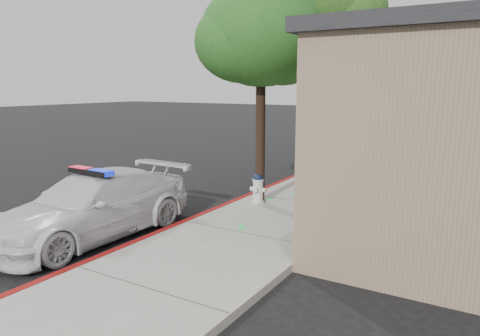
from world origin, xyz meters
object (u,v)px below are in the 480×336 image
object	(u,v)px
street_tree_mid	(315,7)
street_tree_near	(261,39)
police_car	(93,205)
fire_hydrant	(258,188)
street_tree_far	(376,68)

from	to	relation	value
street_tree_mid	street_tree_near	bearing A→B (deg)	-100.63
street_tree_near	street_tree_mid	xyz separation A→B (m)	(0.44, 2.34, 1.06)
police_car	fire_hydrant	size ratio (longest dim) A/B	6.02
fire_hydrant	street_tree_near	bearing A→B (deg)	66.59
police_car	fire_hydrant	bearing A→B (deg)	65.26
police_car	street_tree_near	world-z (taller)	street_tree_near
fire_hydrant	street_tree_mid	xyz separation A→B (m)	(0.46, 2.41, 4.82)
fire_hydrant	street_tree_far	bearing A→B (deg)	85.94
police_car	street_tree_near	xyz separation A→B (m)	(1.93, 3.87, 3.63)
fire_hydrant	street_tree_mid	size ratio (longest dim) A/B	0.11
police_car	street_tree_mid	world-z (taller)	street_tree_mid
street_tree_near	police_car	bearing A→B (deg)	-116.54
street_tree_near	street_tree_far	xyz separation A→B (m)	(0.02, 10.87, -0.34)
fire_hydrant	street_tree_mid	world-z (taller)	street_tree_mid
police_car	street_tree_near	bearing A→B (deg)	65.38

